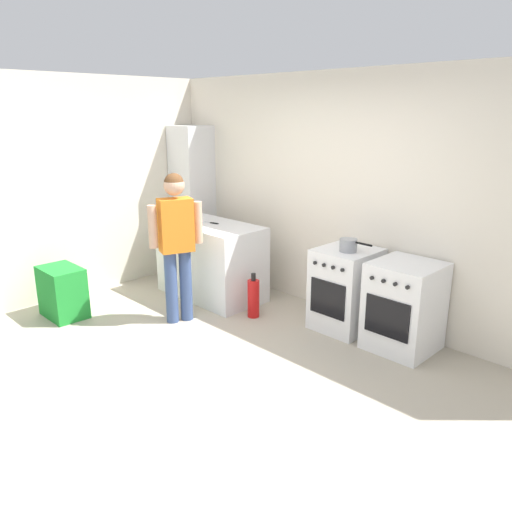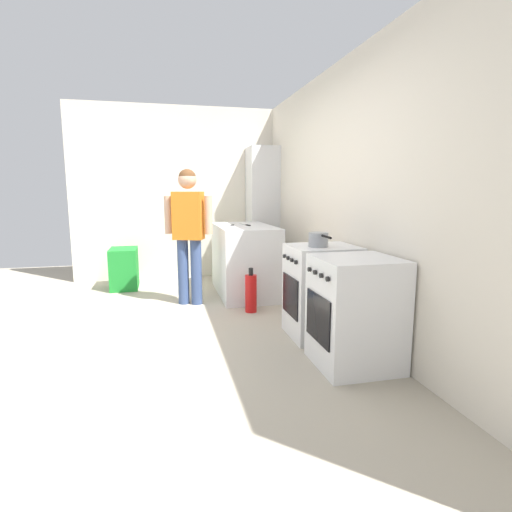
% 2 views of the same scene
% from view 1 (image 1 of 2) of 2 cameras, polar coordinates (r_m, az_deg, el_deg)
% --- Properties ---
extents(ground_plane, '(8.00, 8.00, 0.00)m').
position_cam_1_polar(ground_plane, '(4.55, -5.71, -12.57)').
color(ground_plane, '#ADA38E').
extents(back_wall, '(6.00, 0.10, 2.60)m').
position_cam_1_polar(back_wall, '(5.49, 9.94, 6.72)').
color(back_wall, silver).
rests_on(back_wall, ground).
extents(side_wall_left, '(0.10, 3.10, 2.60)m').
position_cam_1_polar(side_wall_left, '(6.47, -18.08, 7.59)').
color(side_wall_left, silver).
rests_on(side_wall_left, ground).
extents(counter_unit, '(1.30, 0.70, 0.90)m').
position_cam_1_polar(counter_unit, '(6.05, -5.14, -0.49)').
color(counter_unit, silver).
rests_on(counter_unit, ground).
extents(oven_left, '(0.55, 0.62, 0.85)m').
position_cam_1_polar(oven_left, '(5.22, 10.21, -3.72)').
color(oven_left, white).
rests_on(oven_left, ground).
extents(oven_right, '(0.59, 0.62, 0.85)m').
position_cam_1_polar(oven_right, '(4.90, 16.58, -5.53)').
color(oven_right, white).
rests_on(oven_right, ground).
extents(pot, '(0.35, 0.17, 0.13)m').
position_cam_1_polar(pot, '(5.00, 10.53, 1.22)').
color(pot, gray).
rests_on(pot, oven_left).
extents(knife_paring, '(0.20, 0.10, 0.01)m').
position_cam_1_polar(knife_paring, '(5.82, -6.46, 3.43)').
color(knife_paring, silver).
rests_on(knife_paring, counter_unit).
extents(knife_carving, '(0.33, 0.10, 0.01)m').
position_cam_1_polar(knife_carving, '(6.00, -5.53, 3.85)').
color(knife_carving, silver).
rests_on(knife_carving, counter_unit).
extents(person, '(0.31, 0.54, 1.59)m').
position_cam_1_polar(person, '(5.23, -9.09, 2.28)').
color(person, '#384C7A').
rests_on(person, ground).
extents(fire_extinguisher, '(0.13, 0.13, 0.50)m').
position_cam_1_polar(fire_extinguisher, '(5.48, -0.30, -4.83)').
color(fire_extinguisher, red).
rests_on(fire_extinguisher, ground).
extents(recycling_crate_lower, '(0.52, 0.36, 0.28)m').
position_cam_1_polar(recycling_crate_lower, '(5.91, -21.09, -5.15)').
color(recycling_crate_lower, '#1E842D').
rests_on(recycling_crate_lower, ground).
extents(recycling_crate_upper, '(0.52, 0.36, 0.28)m').
position_cam_1_polar(recycling_crate_upper, '(5.82, -21.37, -2.58)').
color(recycling_crate_upper, '#1E842D').
rests_on(recycling_crate_upper, recycling_crate_lower).
extents(larder_cabinet, '(0.48, 0.44, 2.00)m').
position_cam_1_polar(larder_cabinet, '(6.94, -7.25, 6.30)').
color(larder_cabinet, silver).
rests_on(larder_cabinet, ground).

